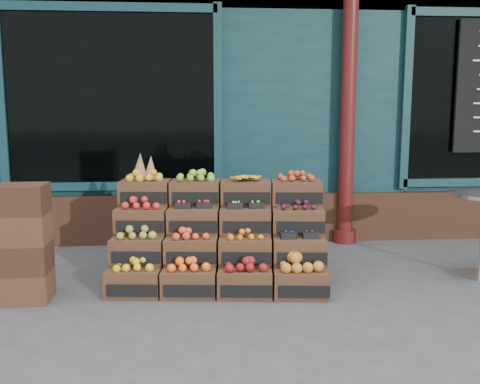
{
  "coord_description": "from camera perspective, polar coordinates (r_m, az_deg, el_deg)",
  "views": [
    {
      "loc": [
        -0.59,
        -4.28,
        1.61
      ],
      "look_at": [
        -0.2,
        0.7,
        0.85
      ],
      "focal_mm": 40.0,
      "sensor_mm": 36.0,
      "label": 1
    }
  ],
  "objects": [
    {
      "name": "shop_facade",
      "position": [
        9.44,
        -0.89,
        13.45
      ],
      "size": [
        12.0,
        6.24,
        4.8
      ],
      "color": "#0F2E33",
      "rests_on": "ground"
    },
    {
      "name": "shopkeeper",
      "position": [
        7.31,
        -16.07,
        2.82
      ],
      "size": [
        0.78,
        0.66,
        1.82
      ],
      "primitive_type": "imported",
      "rotation": [
        0.0,
        0.0,
        3.54
      ],
      "color": "#164D1B",
      "rests_on": "ground"
    },
    {
      "name": "ground",
      "position": [
        4.61,
        3.22,
        -11.8
      ],
      "size": [
        60.0,
        60.0,
        0.0
      ],
      "primitive_type": "plane",
      "color": "#434346",
      "rests_on": "ground"
    },
    {
      "name": "crate_display",
      "position": [
        5.08,
        -2.28,
        -5.45
      ],
      "size": [
        2.02,
        1.13,
        1.21
      ],
      "rotation": [
        0.0,
        0.0,
        -0.1
      ],
      "color": "#472C1C",
      "rests_on": "ground"
    },
    {
      "name": "spare_crates",
      "position": [
        4.9,
        -22.59,
        -5.09
      ],
      "size": [
        0.51,
        0.36,
        1.01
      ],
      "rotation": [
        0.0,
        0.0,
        0.03
      ],
      "color": "#472C1C",
      "rests_on": "ground"
    }
  ]
}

